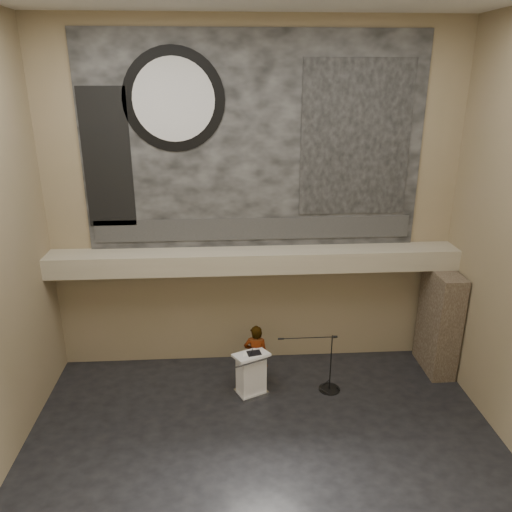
{
  "coord_description": "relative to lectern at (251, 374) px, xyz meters",
  "views": [
    {
      "loc": [
        -0.71,
        -7.84,
        7.22
      ],
      "look_at": [
        0.0,
        3.2,
        3.2
      ],
      "focal_mm": 35.0,
      "sensor_mm": 36.0,
      "label": 1
    }
  ],
  "objects": [
    {
      "name": "wall_front",
      "position": [
        0.17,
        -6.31,
        3.7
      ],
      "size": [
        10.0,
        0.02,
        8.5
      ],
      "primitive_type": "cube",
      "color": "#807251",
      "rests_on": "floor"
    },
    {
      "name": "soffit",
      "position": [
        0.17,
        1.29,
        2.4
      ],
      "size": [
        10.0,
        0.8,
        0.5
      ],
      "primitive_type": "cube",
      "color": "gray",
      "rests_on": "wall_back"
    },
    {
      "name": "mic_stand",
      "position": [
        1.86,
        0.04,
        -0.33
      ],
      "size": [
        1.54,
        0.52,
        1.49
      ],
      "rotation": [
        0.0,
        0.0,
        0.01
      ],
      "color": "black",
      "rests_on": "floor"
    },
    {
      "name": "banner_text_strip",
      "position": [
        0.17,
        1.62,
        3.1
      ],
      "size": [
        7.76,
        0.02,
        0.55
      ],
      "primitive_type": "cube",
      "color": "#2A2A2A",
      "rests_on": "banner"
    },
    {
      "name": "floor",
      "position": [
        0.17,
        -2.31,
        -0.55
      ],
      "size": [
        10.0,
        10.0,
        0.0
      ],
      "primitive_type": "plane",
      "color": "black",
      "rests_on": "ground"
    },
    {
      "name": "speaker_person",
      "position": [
        0.14,
        0.39,
        0.25
      ],
      "size": [
        0.64,
        0.47,
        1.61
      ],
      "primitive_type": "imported",
      "rotation": [
        0.0,
        0.0,
        2.99
      ],
      "color": "white",
      "rests_on": "floor"
    },
    {
      "name": "lectern",
      "position": [
        0.0,
        0.0,
        0.0
      ],
      "size": [
        0.94,
        0.83,
        1.14
      ],
      "rotation": [
        0.0,
        0.0,
        0.43
      ],
      "color": "silver",
      "rests_on": "floor"
    },
    {
      "name": "banner_brick_print",
      "position": [
        -3.23,
        1.62,
        4.85
      ],
      "size": [
        1.1,
        0.02,
        3.2
      ],
      "primitive_type": "cube",
      "color": "black",
      "rests_on": "banner"
    },
    {
      "name": "banner_clock_rim",
      "position": [
        -1.63,
        1.62,
        6.15
      ],
      "size": [
        2.3,
        0.02,
        2.3
      ],
      "primitive_type": "cylinder",
      "rotation": [
        1.57,
        0.0,
        0.0
      ],
      "color": "black",
      "rests_on": "banner"
    },
    {
      "name": "stone_pier",
      "position": [
        4.82,
        0.84,
        0.8
      ],
      "size": [
        0.6,
        1.4,
        2.7
      ],
      "primitive_type": "cube",
      "color": "#3F3327",
      "rests_on": "floor"
    },
    {
      "name": "banner_building_print",
      "position": [
        2.57,
        1.62,
        5.25
      ],
      "size": [
        2.6,
        0.02,
        3.6
      ],
      "primitive_type": "cube",
      "color": "black",
      "rests_on": "banner"
    },
    {
      "name": "sprinkler_right",
      "position": [
        2.07,
        1.24,
        2.12
      ],
      "size": [
        0.04,
        0.04,
        0.06
      ],
      "primitive_type": "cylinder",
      "color": "#B2893D",
      "rests_on": "soffit"
    },
    {
      "name": "banner",
      "position": [
        0.17,
        1.66,
        5.15
      ],
      "size": [
        8.0,
        0.05,
        5.0
      ],
      "primitive_type": "cube",
      "color": "black",
      "rests_on": "wall_back"
    },
    {
      "name": "sprinkler_left",
      "position": [
        -1.43,
        1.24,
        2.12
      ],
      "size": [
        0.04,
        0.04,
        0.06
      ],
      "primitive_type": "cylinder",
      "color": "#B2893D",
      "rests_on": "soffit"
    },
    {
      "name": "papers",
      "position": [
        -0.09,
        -0.04,
        0.55
      ],
      "size": [
        0.22,
        0.29,
        0.0
      ],
      "primitive_type": "cube",
      "rotation": [
        0.0,
        0.0,
        -0.1
      ],
      "color": "white",
      "rests_on": "lectern"
    },
    {
      "name": "wall_back",
      "position": [
        0.17,
        1.69,
        3.7
      ],
      "size": [
        10.0,
        0.02,
        8.5
      ],
      "primitive_type": "cube",
      "color": "#807251",
      "rests_on": "floor"
    },
    {
      "name": "binder",
      "position": [
        0.07,
        -0.03,
        0.56
      ],
      "size": [
        0.36,
        0.3,
        0.04
      ],
      "primitive_type": "cube",
      "rotation": [
        0.0,
        0.0,
        0.18
      ],
      "color": "black",
      "rests_on": "lectern"
    },
    {
      "name": "banner_clock_face",
      "position": [
        -1.63,
        1.6,
        6.15
      ],
      "size": [
        1.84,
        0.02,
        1.84
      ],
      "primitive_type": "cylinder",
      "rotation": [
        1.57,
        0.0,
        0.0
      ],
      "color": "silver",
      "rests_on": "banner"
    }
  ]
}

